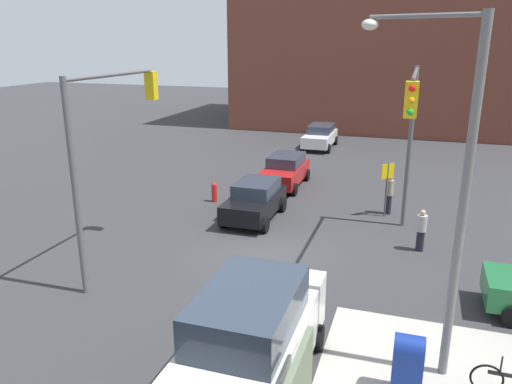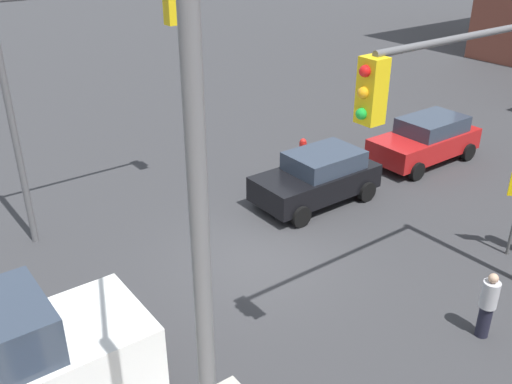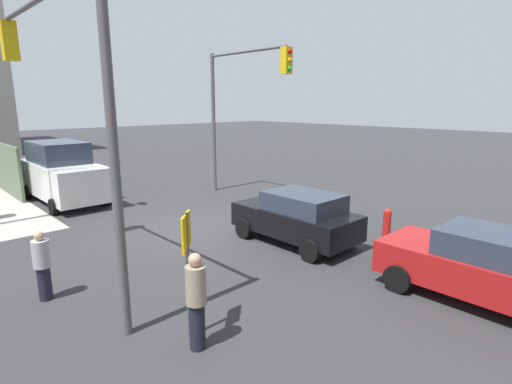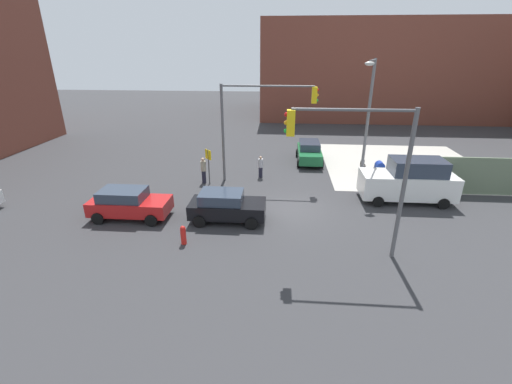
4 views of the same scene
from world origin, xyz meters
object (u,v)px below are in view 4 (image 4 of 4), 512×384
(pedestrian_crossing, at_px, (261,166))
(pedestrian_waiting, at_px, (204,170))
(mailbox_blue, at_px, (379,171))
(hatchback_green, at_px, (309,152))
(fire_hydrant, at_px, (183,235))
(traffic_signal_nw_corner, at_px, (259,113))
(hatchback_red, at_px, (129,203))
(hatchback_black, at_px, (226,206))
(van_white_delivery, at_px, (409,181))
(traffic_signal_se_corner, at_px, (360,155))
(street_lamp_corner, at_px, (368,112))
(bicycle_leaning_on_fence, at_px, (363,167))

(pedestrian_crossing, bearing_deg, pedestrian_waiting, -168.68)
(mailbox_blue, relative_size, hatchback_green, 0.33)
(fire_hydrant, bearing_deg, traffic_signal_nw_corner, 71.41)
(fire_hydrant, distance_m, hatchback_red, 4.46)
(fire_hydrant, height_order, hatchback_black, hatchback_black)
(van_white_delivery, bearing_deg, traffic_signal_se_corner, -125.60)
(traffic_signal_nw_corner, bearing_deg, traffic_signal_se_corner, -62.61)
(street_lamp_corner, relative_size, hatchback_black, 2.01)
(traffic_signal_nw_corner, distance_m, traffic_signal_se_corner, 10.14)
(hatchback_green, distance_m, bicycle_leaning_on_fence, 4.43)
(pedestrian_crossing, distance_m, bicycle_leaning_on_fence, 7.87)
(traffic_signal_nw_corner, bearing_deg, van_white_delivery, -16.40)
(hatchback_black, distance_m, van_white_delivery, 11.03)
(hatchback_black, height_order, hatchback_green, same)
(traffic_signal_nw_corner, relative_size, pedestrian_waiting, 3.64)
(mailbox_blue, xyz_separation_m, hatchback_green, (-4.51, 4.23, 0.08))
(street_lamp_corner, height_order, bicycle_leaning_on_fence, street_lamp_corner)
(mailbox_blue, height_order, van_white_delivery, van_white_delivery)
(traffic_signal_se_corner, distance_m, hatchback_red, 12.20)
(hatchback_black, xyz_separation_m, hatchback_green, (5.07, 10.86, 0.00))
(mailbox_blue, distance_m, bicycle_leaning_on_fence, 2.32)
(mailbox_blue, relative_size, fire_hydrant, 1.52)
(mailbox_blue, bearing_deg, bicycle_leaning_on_fence, 105.28)
(pedestrian_crossing, xyz_separation_m, bicycle_leaning_on_fence, (7.60, 2.00, -0.47))
(hatchback_black, bearing_deg, hatchback_green, 64.99)
(fire_hydrant, relative_size, bicycle_leaning_on_fence, 0.54)
(hatchback_black, height_order, bicycle_leaning_on_fence, hatchback_black)
(traffic_signal_nw_corner, height_order, van_white_delivery, traffic_signal_nw_corner)
(street_lamp_corner, bearing_deg, hatchback_red, -152.49)
(van_white_delivery, bearing_deg, pedestrian_waiting, 171.19)
(mailbox_blue, xyz_separation_m, hatchback_red, (-14.88, -6.71, 0.08))
(fire_hydrant, xyz_separation_m, hatchback_red, (-3.68, 2.49, 0.36))
(mailbox_blue, relative_size, hatchback_red, 0.34)
(bicycle_leaning_on_fence, bearing_deg, traffic_signal_se_corner, -104.43)
(hatchback_green, relative_size, bicycle_leaning_on_fence, 2.49)
(hatchback_red, xyz_separation_m, van_white_delivery, (15.78, 3.51, 0.44))
(traffic_signal_nw_corner, relative_size, van_white_delivery, 1.20)
(traffic_signal_se_corner, distance_m, hatchback_green, 14.26)
(traffic_signal_se_corner, xyz_separation_m, pedestrian_waiting, (-8.39, 8.30, -3.67))
(street_lamp_corner, height_order, fire_hydrant, street_lamp_corner)
(pedestrian_waiting, bearing_deg, bicycle_leaning_on_fence, -174.58)
(hatchback_red, bearing_deg, bicycle_leaning_on_fence, 31.95)
(bicycle_leaning_on_fence, bearing_deg, mailbox_blue, -74.72)
(traffic_signal_nw_corner, distance_m, hatchback_black, 7.35)
(hatchback_black, distance_m, hatchback_red, 5.30)
(mailbox_blue, distance_m, hatchback_black, 11.65)
(bicycle_leaning_on_fence, bearing_deg, hatchback_black, -135.47)
(mailbox_blue, bearing_deg, hatchback_black, -145.30)
(hatchback_green, bearing_deg, pedestrian_crossing, -132.49)
(hatchback_red, bearing_deg, hatchback_black, 0.82)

